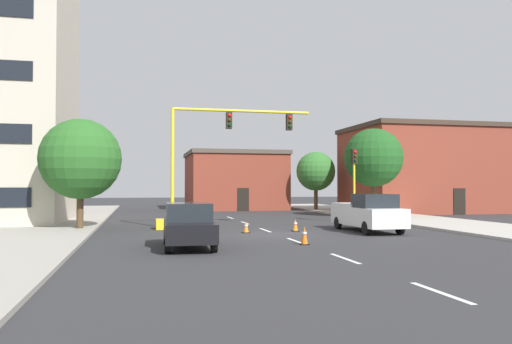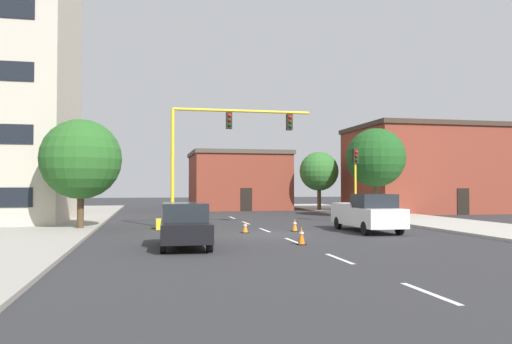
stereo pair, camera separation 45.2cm
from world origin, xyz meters
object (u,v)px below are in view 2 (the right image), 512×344
(traffic_cone_roadside_c, at_px, (245,227))
(tree_left_near, at_px, (81,159))
(traffic_cone_roadside_b, at_px, (301,236))
(traffic_cone_roadside_a, at_px, (295,225))
(traffic_light_pole_right, at_px, (355,168))
(tree_right_far, at_px, (319,171))
(tree_right_mid, at_px, (376,158))
(traffic_cone_roadside_d, at_px, (209,225))
(sedan_black_near_left, at_px, (185,225))
(pickup_truck_white, at_px, (367,213))
(traffic_signal_gantry, at_px, (193,189))

(traffic_cone_roadside_c, bearing_deg, tree_left_near, 159.27)
(tree_left_near, bearing_deg, traffic_cone_roadside_b, -42.18)
(traffic_cone_roadside_a, bearing_deg, traffic_light_pole_right, 41.46)
(tree_right_far, height_order, tree_right_mid, tree_right_mid)
(traffic_cone_roadside_b, bearing_deg, traffic_cone_roadside_d, 114.97)
(traffic_cone_roadside_b, height_order, traffic_cone_roadside_c, traffic_cone_roadside_b)
(traffic_cone_roadside_b, bearing_deg, sedan_black_near_left, 179.40)
(tree_left_near, xyz_separation_m, pickup_truck_white, (14.81, -3.91, -2.86))
(traffic_signal_gantry, height_order, traffic_cone_roadside_b, traffic_signal_gantry)
(tree_right_mid, height_order, traffic_cone_roadside_c, tree_right_mid)
(tree_right_far, height_order, sedan_black_near_left, tree_right_far)
(pickup_truck_white, bearing_deg, tree_left_near, 165.21)
(tree_right_mid, distance_m, sedan_black_near_left, 22.65)
(traffic_signal_gantry, height_order, traffic_cone_roadside_c, traffic_signal_gantry)
(traffic_light_pole_right, distance_m, traffic_cone_roadside_c, 10.24)
(tree_right_mid, distance_m, traffic_cone_roadside_a, 14.48)
(tree_right_mid, height_order, pickup_truck_white, tree_right_mid)
(tree_left_near, distance_m, pickup_truck_white, 15.58)
(pickup_truck_white, xyz_separation_m, traffic_cone_roadside_b, (-5.10, -4.88, -0.60))
(traffic_signal_gantry, bearing_deg, traffic_cone_roadside_d, -75.17)
(tree_left_near, xyz_separation_m, traffic_cone_roadside_a, (11.16, -2.89, -3.51))
(pickup_truck_white, height_order, traffic_cone_roadside_b, pickup_truck_white)
(traffic_cone_roadside_b, bearing_deg, tree_left_near, 137.82)
(pickup_truck_white, height_order, traffic_cone_roadside_a, pickup_truck_white)
(tree_right_mid, relative_size, traffic_cone_roadside_c, 11.43)
(tree_left_near, xyz_separation_m, traffic_cone_roadside_d, (6.67, -2.27, -3.48))
(pickup_truck_white, bearing_deg, sedan_black_near_left, -153.79)
(traffic_cone_roadside_d, bearing_deg, traffic_cone_roadside_b, -65.03)
(tree_left_near, height_order, traffic_cone_roadside_c, tree_left_near)
(tree_right_far, height_order, traffic_cone_roadside_c, tree_right_far)
(traffic_cone_roadside_c, bearing_deg, tree_right_far, 61.60)
(traffic_cone_roadside_c, height_order, traffic_cone_roadside_d, traffic_cone_roadside_d)
(traffic_light_pole_right, relative_size, tree_right_far, 0.85)
(tree_left_near, height_order, pickup_truck_white, tree_left_near)
(tree_left_near, height_order, sedan_black_near_left, tree_left_near)
(tree_right_far, bearing_deg, pickup_truck_white, -102.37)
(traffic_light_pole_right, relative_size, traffic_cone_roadside_b, 6.35)
(traffic_signal_gantry, xyz_separation_m, tree_left_near, (-6.03, -0.14, 1.60))
(tree_right_far, distance_m, tree_left_near, 25.92)
(traffic_light_pole_right, height_order, tree_right_far, tree_right_far)
(tree_right_mid, xyz_separation_m, traffic_cone_roadside_a, (-9.42, -10.15, -4.23))
(traffic_signal_gantry, bearing_deg, tree_right_mid, 26.10)
(traffic_cone_roadside_d, bearing_deg, traffic_cone_roadside_a, -7.77)
(tree_left_near, bearing_deg, traffic_cone_roadside_c, -20.73)
(traffic_light_pole_right, bearing_deg, traffic_signal_gantry, -170.22)
(tree_right_mid, height_order, traffic_cone_roadside_d, tree_right_mid)
(traffic_cone_roadside_c, bearing_deg, traffic_cone_roadside_d, 152.47)
(traffic_light_pole_right, relative_size, pickup_truck_white, 0.89)
(traffic_cone_roadside_a, distance_m, traffic_cone_roadside_b, 6.09)
(traffic_cone_roadside_c, bearing_deg, sedan_black_near_left, -121.76)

